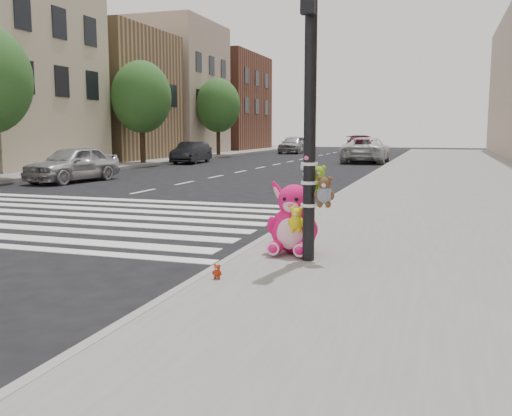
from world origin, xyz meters
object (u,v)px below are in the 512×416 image
at_px(pink_bunny, 293,224).
at_px(signal_pole, 311,136).
at_px(car_white_near, 366,150).
at_px(car_dark_far, 191,152).
at_px(red_teddy, 217,271).
at_px(car_silver_far, 73,164).

bearing_deg(pink_bunny, signal_pole, -47.64).
xyz_separation_m(signal_pole, car_white_near, (-2.63, 26.73, -1.07)).
bearing_deg(car_dark_far, red_teddy, -69.98).
bearing_deg(pink_bunny, car_silver_far, 137.36).
relative_size(red_teddy, car_silver_far, 0.05).
height_order(car_silver_far, car_white_near, car_white_near).
xyz_separation_m(pink_bunny, red_teddy, (-0.49, -1.67, -0.34)).
bearing_deg(car_dark_far, car_silver_far, -90.99).
relative_size(pink_bunny, car_silver_far, 0.27).
xyz_separation_m(car_silver_far, car_white_near, (8.58, 16.36, 0.07)).
relative_size(red_teddy, car_white_near, 0.03).
bearing_deg(pink_bunny, car_white_near, 94.96).
distance_m(pink_bunny, car_dark_far, 25.31).
bearing_deg(car_silver_far, pink_bunny, -35.51).
bearing_deg(car_silver_far, car_white_near, 69.41).
distance_m(red_teddy, car_white_near, 28.11).
bearing_deg(car_white_near, signal_pole, 95.43).
distance_m(car_silver_far, car_dark_far, 12.42).
distance_m(pink_bunny, car_white_near, 26.48).
height_order(signal_pole, red_teddy, signal_pole).
xyz_separation_m(signal_pole, pink_bunny, (-0.32, 0.36, -1.24)).
bearing_deg(car_white_near, car_silver_far, 62.12).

